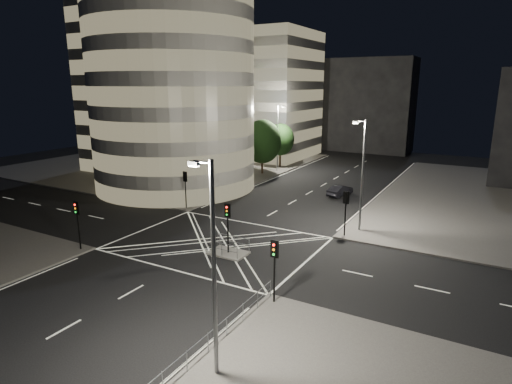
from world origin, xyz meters
The scene contains 24 objects.
ground centered at (0.00, 0.00, 0.00)m, with size 120.00×120.00×0.00m, color black.
sidewalk_far_left centered at (-29.00, 27.00, 0.07)m, with size 42.00×42.00×0.15m, color #514F4C.
central_island centered at (2.00, -1.50, 0.07)m, with size 3.00×2.00×0.15m, color slate.
office_tower_curved centered at (-20.74, 18.74, 12.65)m, with size 30.00×29.00×27.20m.
office_block_rear centered at (-22.00, 42.00, 11.15)m, with size 24.00×16.00×22.00m, color gray.
building_far_end centered at (-4.00, 58.00, 9.00)m, with size 18.00×8.00×18.00m, color black.
tree_a centered at (-10.50, 9.00, 4.61)m, with size 4.38×4.38×6.99m.
tree_b centered at (-10.50, 15.00, 4.54)m, with size 4.52×4.52×6.99m.
tree_c centered at (-10.50, 21.00, 4.19)m, with size 3.68×3.68×6.17m.
tree_d centered at (-10.50, 27.00, 4.90)m, with size 5.61×5.61×7.99m.
tree_e centered at (-10.50, 33.00, 4.54)m, with size 4.43×4.43×6.95m.
traffic_signal_fl centered at (-8.80, 6.80, 2.91)m, with size 0.55×0.22×4.00m.
traffic_signal_nl centered at (-8.80, -6.80, 2.91)m, with size 0.55×0.22×4.00m.
traffic_signal_fr centered at (8.80, 6.80, 2.91)m, with size 0.55×0.22×4.00m.
traffic_signal_nr centered at (8.80, -6.80, 2.91)m, with size 0.55×0.22×4.00m.
traffic_signal_island centered at (2.00, -1.50, 2.91)m, with size 0.55×0.22×4.00m.
street_lamp_left_near centered at (-9.44, 12.00, 5.54)m, with size 1.25×0.25×10.00m.
street_lamp_left_far centered at (-9.44, 30.00, 5.54)m, with size 1.25×0.25×10.00m.
street_lamp_right_far centered at (9.44, 9.00, 5.54)m, with size 1.25×0.25×10.00m.
street_lamp_right_near centered at (9.44, -14.00, 5.54)m, with size 1.25×0.25×10.00m.
railing_near_right centered at (8.30, -12.15, 0.70)m, with size 0.06×11.70×1.10m, color slate.
railing_island_south centered at (2.00, -2.40, 0.70)m, with size 2.80×0.06×1.10m, color slate.
railing_island_north centered at (2.00, -0.60, 0.70)m, with size 2.80×0.06×1.10m, color slate.
sedan centered at (3.78, 20.46, 0.67)m, with size 1.41×4.04×1.33m, color black.
Camera 1 is at (19.53, -28.06, 13.12)m, focal length 30.00 mm.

